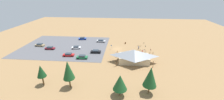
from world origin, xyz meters
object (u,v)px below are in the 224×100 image
(bicycle_yellow_mid_cluster, at_px, (139,46))
(car_tan_aisle_side, at_px, (40,45))
(bicycle_teal_lone_east, at_px, (146,46))
(pine_center, at_px, (120,82))
(bicycle_purple_yard_front, at_px, (122,53))
(bicycle_orange_by_bin, at_px, (153,53))
(visitor_crossing_yard, at_px, (116,54))
(pine_west, at_px, (150,77))
(trash_bin, at_px, (125,43))
(car_black_mid_lot, at_px, (96,51))
(bicycle_silver_yard_right, at_px, (146,52))
(car_maroon_far_end, at_px, (50,48))
(visitor_near_lot, at_px, (142,52))
(visitor_at_bikes, at_px, (139,47))
(bicycle_green_back_row, at_px, (144,43))
(car_white_back_corner, at_px, (76,47))
(bicycle_white_yard_center, at_px, (140,51))
(bicycle_red_edge_north, at_px, (151,50))
(car_red_near_entry, at_px, (69,55))
(pine_far_west, at_px, (68,70))
(car_silver_second_row, at_px, (101,41))
(bicycle_black_near_sign, at_px, (128,52))
(car_blue_by_curb, at_px, (82,38))
(pine_east, at_px, (41,71))
(bicycle_blue_edge_south, at_px, (144,50))
(bike_pavilion, at_px, (134,56))
(lot_sign, at_px, (111,46))
(car_green_inner_stall, at_px, (82,57))

(bicycle_yellow_mid_cluster, height_order, car_tan_aisle_side, car_tan_aisle_side)
(bicycle_teal_lone_east, bearing_deg, pine_center, 72.43)
(bicycle_purple_yard_front, xyz_separation_m, bicycle_yellow_mid_cluster, (-8.51, -9.67, -0.02))
(bicycle_orange_by_bin, relative_size, visitor_crossing_yard, 0.76)
(pine_west, distance_m, car_tan_aisle_side, 58.27)
(trash_bin, xyz_separation_m, car_black_mid_lot, (13.24, 12.90, 0.31))
(bicycle_silver_yard_right, distance_m, car_maroon_far_end, 44.89)
(visitor_near_lot, relative_size, visitor_at_bikes, 1.06)
(bicycle_yellow_mid_cluster, bearing_deg, visitor_at_bikes, 79.19)
(car_maroon_far_end, bearing_deg, bicycle_green_back_row, -165.17)
(pine_west, distance_m, bicycle_teal_lone_east, 35.42)
(bicycle_green_back_row, distance_m, visitor_crossing_yard, 21.73)
(car_white_back_corner, distance_m, visitor_near_lot, 31.10)
(pine_west, xyz_separation_m, car_maroon_far_end, (42.14, -27.43, -4.52))
(bicycle_white_yard_center, relative_size, visitor_at_bikes, 0.86)
(car_black_mid_lot, bearing_deg, bicycle_red_edge_north, -168.53)
(car_red_near_entry, bearing_deg, pine_far_west, 111.92)
(bicycle_orange_by_bin, relative_size, bicycle_red_edge_north, 0.81)
(pine_west, bearing_deg, car_silver_second_row, -63.69)
(bicycle_yellow_mid_cluster, relative_size, bicycle_black_near_sign, 0.99)
(car_blue_by_curb, bearing_deg, car_silver_second_row, 163.70)
(bicycle_purple_yard_front, xyz_separation_m, bicycle_red_edge_north, (-13.35, -5.17, -0.03))
(pine_far_west, bearing_deg, car_black_mid_lot, -96.44)
(pine_center, bearing_deg, bicycle_yellow_mid_cluster, -103.10)
(pine_east, distance_m, bicycle_silver_yard_right, 42.55)
(pine_center, distance_m, bicycle_purple_yard_front, 27.04)
(bicycle_black_near_sign, bearing_deg, car_red_near_entry, 12.19)
(bicycle_blue_edge_south, height_order, car_blue_by_curb, car_blue_by_curb)
(pine_far_west, distance_m, car_tan_aisle_side, 40.74)
(bike_pavilion, distance_m, pine_center, 20.23)
(pine_east, xyz_separation_m, bicycle_silver_yard_right, (-33.49, -25.90, -4.27))
(bicycle_green_back_row, height_order, bicycle_red_edge_north, bicycle_green_back_row)
(bicycle_purple_yard_front, xyz_separation_m, bicycle_silver_yard_right, (-10.65, -1.91, -0.03))
(bicycle_silver_yard_right, bearing_deg, bicycle_yellow_mid_cluster, -74.63)
(bicycle_silver_yard_right, bearing_deg, car_white_back_corner, -3.89)
(trash_bin, height_order, bicycle_yellow_mid_cluster, trash_bin)
(bicycle_green_back_row, height_order, bicycle_yellow_mid_cluster, bicycle_green_back_row)
(lot_sign, height_order, bicycle_green_back_row, lot_sign)
(bicycle_green_back_row, relative_size, bicycle_red_edge_north, 1.04)
(car_maroon_far_end, xyz_separation_m, car_black_mid_lot, (-22.53, 2.24, 0.04))
(visitor_crossing_yard, bearing_deg, bicycle_orange_by_bin, -167.25)
(car_blue_by_curb, bearing_deg, car_green_inner_stall, 105.52)
(bicycle_white_yard_center, relative_size, car_red_near_entry, 0.31)
(pine_west, distance_m, visitor_near_lot, 26.57)
(bicycle_teal_lone_east, distance_m, bicycle_green_back_row, 4.61)
(bicycle_white_yard_center, xyz_separation_m, bicycle_silver_yard_right, (-2.58, 1.57, -0.05))
(lot_sign, distance_m, bicycle_orange_by_bin, 19.20)
(bicycle_orange_by_bin, bearing_deg, bike_pavilion, 43.55)
(car_silver_second_row, bearing_deg, visitor_at_bikes, 157.58)
(pine_center, relative_size, bicycle_blue_edge_south, 4.05)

